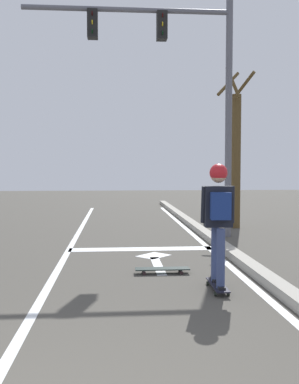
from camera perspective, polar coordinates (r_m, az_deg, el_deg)
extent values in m
cube|color=silver|center=(8.42, -10.90, -8.27)|extent=(0.12, 20.00, 0.01)
cube|color=silver|center=(8.58, 8.66, -8.03)|extent=(0.12, 20.00, 0.01)
cube|color=silver|center=(9.08, -0.82, -7.37)|extent=(3.01, 0.40, 0.01)
cube|color=silver|center=(7.59, 1.09, -9.47)|extent=(0.16, 1.40, 0.01)
cube|color=silver|center=(8.42, 0.52, -8.21)|extent=(0.71, 0.71, 0.01)
cube|color=#9E998D|center=(8.63, 10.30, -7.53)|extent=(0.24, 24.00, 0.14)
cube|color=black|center=(6.17, 8.79, -11.76)|extent=(0.20, 0.77, 0.02)
cube|color=#B2B2B7|center=(6.42, 8.30, -11.29)|extent=(0.15, 0.05, 0.01)
cylinder|color=black|center=(6.41, 7.53, -11.63)|extent=(0.03, 0.06, 0.06)
cylinder|color=black|center=(6.45, 9.06, -11.56)|extent=(0.03, 0.06, 0.06)
cube|color=#B2B2B7|center=(5.93, 9.32, -12.53)|extent=(0.15, 0.05, 0.01)
cylinder|color=black|center=(5.92, 8.49, -12.90)|extent=(0.03, 0.06, 0.06)
cylinder|color=black|center=(5.95, 10.15, -12.81)|extent=(0.03, 0.06, 0.06)
cylinder|color=#374472|center=(6.26, 8.48, -7.80)|extent=(0.11, 0.11, 0.78)
cube|color=black|center=(6.34, 8.45, -11.14)|extent=(0.10, 0.24, 0.03)
cylinder|color=#374472|center=(5.90, 9.20, -8.47)|extent=(0.11, 0.11, 0.78)
cube|color=black|center=(5.99, 9.16, -12.00)|extent=(0.10, 0.24, 0.03)
cube|color=black|center=(5.99, 8.88, -1.87)|extent=(0.37, 0.19, 0.55)
cylinder|color=black|center=(5.98, 7.02, -1.62)|extent=(0.07, 0.14, 0.50)
cylinder|color=black|center=(6.06, 10.60, -1.59)|extent=(0.07, 0.07, 0.50)
sphere|color=tan|center=(5.96, 8.91, 2.21)|extent=(0.22, 0.22, 0.22)
sphere|color=red|center=(5.96, 8.92, 2.47)|extent=(0.24, 0.24, 0.24)
cube|color=navy|center=(5.85, 9.16, -1.79)|extent=(0.26, 0.15, 0.36)
cube|color=black|center=(7.04, 1.67, -9.88)|extent=(0.86, 0.21, 0.02)
cube|color=#B2B2B7|center=(7.02, -0.73, -10.03)|extent=(0.05, 0.17, 0.01)
cylinder|color=black|center=(6.93, -0.68, -10.49)|extent=(0.06, 0.03, 0.06)
cylinder|color=black|center=(7.12, -0.78, -10.12)|extent=(0.06, 0.03, 0.06)
cube|color=#B2B2B7|center=(7.08, 4.05, -9.93)|extent=(0.05, 0.17, 0.01)
cylinder|color=black|center=(6.99, 4.17, -10.38)|extent=(0.06, 0.03, 0.06)
cylinder|color=black|center=(7.18, 3.93, -10.01)|extent=(0.06, 0.03, 0.06)
cylinder|color=slate|center=(10.82, 10.19, 9.38)|extent=(0.16, 0.16, 5.69)
cylinder|color=slate|center=(11.04, -2.88, 22.47)|extent=(4.82, 0.12, 0.12)
cube|color=black|center=(10.98, 1.61, 20.65)|extent=(0.24, 0.28, 0.64)
cylinder|color=#3A0605|center=(10.90, 1.70, 21.89)|extent=(0.02, 0.10, 0.10)
cylinder|color=yellow|center=(10.84, 1.70, 20.89)|extent=(0.02, 0.10, 0.10)
cylinder|color=black|center=(10.78, 1.70, 19.88)|extent=(0.02, 0.10, 0.10)
cube|color=black|center=(10.93, -7.37, 20.70)|extent=(0.24, 0.28, 0.64)
cylinder|color=#3A0605|center=(10.85, -7.42, 21.95)|extent=(0.02, 0.10, 0.10)
cylinder|color=yellow|center=(10.79, -7.41, 20.94)|extent=(0.02, 0.10, 0.10)
cylinder|color=black|center=(10.73, -7.41, 19.93)|extent=(0.02, 0.10, 0.10)
cylinder|color=brown|center=(12.37, 11.12, 3.88)|extent=(0.25, 0.25, 3.66)
cylinder|color=brown|center=(12.80, 12.11, 13.35)|extent=(0.50, 0.68, 0.69)
cylinder|color=brown|center=(12.77, 10.14, 13.61)|extent=(0.78, 0.60, 0.76)
cylinder|color=brown|center=(12.29, 10.74, 13.73)|extent=(0.41, 0.32, 0.85)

